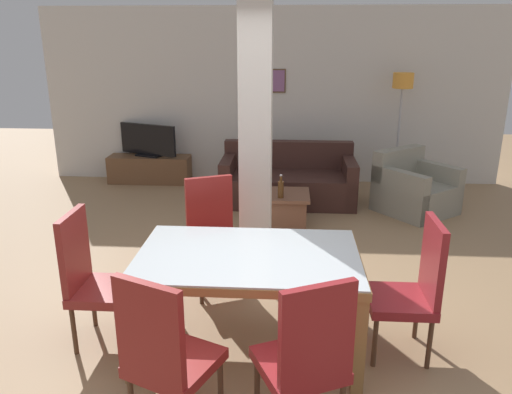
% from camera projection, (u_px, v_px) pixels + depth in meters
% --- Properties ---
extents(ground_plane, '(18.00, 18.00, 0.00)m').
position_uv_depth(ground_plane, '(248.00, 345.00, 3.83)').
color(ground_plane, '#A07E59').
extents(back_wall, '(7.20, 0.09, 2.70)m').
position_uv_depth(back_wall, '(272.00, 97.00, 7.82)').
color(back_wall, silver).
rests_on(back_wall, ground_plane).
extents(divider_pillar, '(0.31, 0.40, 2.70)m').
position_uv_depth(divider_pillar, '(256.00, 133.00, 4.91)').
color(divider_pillar, silver).
rests_on(divider_pillar, ground_plane).
extents(dining_table, '(1.62, 1.04, 0.77)m').
position_uv_depth(dining_table, '(248.00, 272.00, 3.64)').
color(dining_table, '#9E7440').
rests_on(dining_table, ground_plane).
extents(dining_chair_near_right, '(0.61, 0.61, 1.04)m').
position_uv_depth(dining_chair_near_right, '(306.00, 355.00, 2.80)').
color(dining_chair_near_right, maroon).
rests_on(dining_chair_near_right, ground_plane).
extents(dining_chair_far_left, '(0.60, 0.60, 1.04)m').
position_uv_depth(dining_chair_far_left, '(213.00, 232.00, 4.56)').
color(dining_chair_far_left, maroon).
rests_on(dining_chair_far_left, ground_plane).
extents(dining_chair_head_left, '(0.46, 0.46, 1.04)m').
position_uv_depth(dining_chair_head_left, '(92.00, 276.00, 3.73)').
color(dining_chair_head_left, maroon).
rests_on(dining_chair_head_left, ground_plane).
extents(dining_chair_near_left, '(0.61, 0.61, 1.04)m').
position_uv_depth(dining_chair_near_left, '(165.00, 352.00, 2.83)').
color(dining_chair_near_left, maroon).
rests_on(dining_chair_near_left, ground_plane).
extents(dining_chair_head_right, '(0.46, 0.46, 1.04)m').
position_uv_depth(dining_chair_head_right, '(413.00, 286.00, 3.58)').
color(dining_chair_head_right, maroon).
rests_on(dining_chair_head_right, ground_plane).
extents(sofa, '(1.86, 0.89, 0.81)m').
position_uv_depth(sofa, '(288.00, 182.00, 7.07)').
color(sofa, '#3A211C').
rests_on(sofa, ground_plane).
extents(armchair, '(1.20, 1.20, 0.81)m').
position_uv_depth(armchair, '(414.00, 191.00, 6.67)').
color(armchair, gray).
rests_on(armchair, ground_plane).
extents(coffee_table, '(0.65, 0.59, 0.42)m').
position_uv_depth(coffee_table, '(283.00, 209.00, 6.17)').
color(coffee_table, brown).
rests_on(coffee_table, ground_plane).
extents(bottle, '(0.07, 0.07, 0.28)m').
position_uv_depth(bottle, '(281.00, 189.00, 5.92)').
color(bottle, '#4C2D14').
rests_on(bottle, coffee_table).
extents(tv_stand, '(1.29, 0.40, 0.43)m').
position_uv_depth(tv_stand, '(150.00, 169.00, 8.03)').
color(tv_stand, brown).
rests_on(tv_stand, ground_plane).
extents(tv_screen, '(0.96, 0.41, 0.51)m').
position_uv_depth(tv_screen, '(148.00, 141.00, 7.89)').
color(tv_screen, black).
rests_on(tv_screen, tv_stand).
extents(floor_lamp, '(0.30, 0.30, 1.76)m').
position_uv_depth(floor_lamp, '(402.00, 93.00, 7.27)').
color(floor_lamp, '#B7B7BC').
rests_on(floor_lamp, ground_plane).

